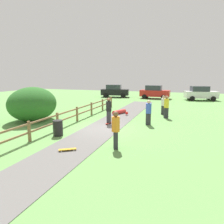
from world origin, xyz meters
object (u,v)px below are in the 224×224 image
Objects in this scene: skateboard_loose at (68,149)px; parked_car_white at (201,93)px; bystander_orange at (116,128)px; skater_riding at (109,109)px; bystander_white at (163,104)px; bystander_yellow at (166,106)px; bush_large at (33,104)px; trash_bin at (58,128)px; parked_car_red at (155,92)px; bystander_blue at (149,111)px; parked_car_black at (115,91)px; skater_fallen at (120,112)px.

parked_car_white is (6.97, 22.67, 0.87)m from skateboard_loose.
skater_riding is at bearing 113.95° from bystander_orange.
parked_car_white is (6.99, 17.10, -0.11)m from skater_riding.
bystander_yellow reaches higher than bystander_white.
bush_large reaches higher than parked_car_white.
trash_bin is (4.04, -2.80, -0.83)m from bush_large.
skater_riding reaches higher than trash_bin.
bystander_yellow is (5.43, 7.07, 0.55)m from trash_bin.
bystander_blue is at bearing -83.56° from parked_car_red.
bush_large is 2.25× the size of bystander_blue.
bystander_blue reaches higher than skateboard_loose.
parked_car_black is at bearing 99.62° from trash_bin.
parked_car_red reaches higher than skater_fallen.
bush_large reaches higher than skateboard_loose.
bystander_orange is (2.36, -8.32, 0.80)m from skater_fallen.
parked_car_red is (0.82, 17.11, -0.11)m from skater_riding.
parked_car_black is at bearing 110.39° from skater_fallen.
parked_car_white is (6.17, -0.01, 0.00)m from parked_car_red.
parked_car_red is (6.65, 17.91, -0.32)m from bush_large.
bystander_yellow is at bearing -75.98° from bystander_white.
trash_bin is at bearing -80.38° from parked_car_black.
skater_fallen is 4.41m from bystander_blue.
bystander_blue is 0.97× the size of bystander_orange.
bystander_blue is 16.95m from parked_car_white.
bush_large is 8.64m from bystander_blue.
skater_fallen is 0.83× the size of bystander_yellow.
trash_bin is 0.21× the size of parked_car_red.
skater_riding is 5.66m from skateboard_loose.
skater_fallen is at bearing -162.05° from bystander_white.
bystander_white is at bearing -107.13° from parked_car_white.
skater_riding is 17.90m from parked_car_black.
parked_car_black reaches higher than skater_riding.
parked_car_red is at bearing 87.98° from skateboard_loose.
bystander_orange reaches higher than skater_fallen.
parked_car_red is at bearing 69.62° from bush_large.
skater_riding is 1.03× the size of bystander_yellow.
skater_riding is 5.96m from bystander_white.
bystander_blue is at bearing -104.76° from parked_car_white.
bystander_orange is 22.17m from parked_car_white.
bystander_blue is at bearing 43.92° from trash_bin.
skateboard_loose is 0.43× the size of bystander_orange.
parked_car_black is (-7.97, 16.40, -0.01)m from bystander_blue.
parked_car_red reaches higher than bystander_blue.
bystander_blue is at bearing -45.70° from skater_fallen.
bystander_blue is at bearing -109.20° from bystander_yellow.
skater_fallen is at bearing -118.97° from parked_car_white.
skater_riding is 17.13m from parked_car_red.
parked_car_black is (-7.30, 21.61, -0.04)m from bystander_orange.
bystander_orange reaches higher than bystander_blue.
parked_car_black reaches higher than trash_bin.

